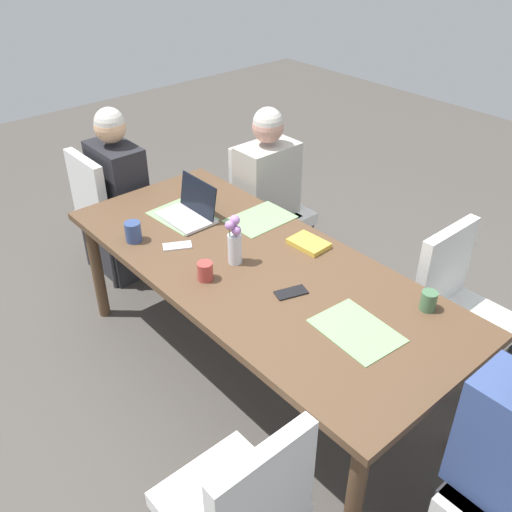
% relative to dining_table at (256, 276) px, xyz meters
% --- Properties ---
extents(ground_plane, '(10.00, 10.00, 0.00)m').
position_rel_dining_table_xyz_m(ground_plane, '(0.00, 0.00, -0.67)').
color(ground_plane, '#4C4742').
extents(dining_table, '(2.24, 0.96, 0.74)m').
position_rel_dining_table_xyz_m(dining_table, '(0.00, 0.00, 0.00)').
color(dining_table, brown).
rests_on(dining_table, ground_plane).
extents(person_head_right_left_near, '(0.40, 0.36, 1.19)m').
position_rel_dining_table_xyz_m(person_head_right_left_near, '(1.41, -0.02, -0.14)').
color(person_head_right_left_near, '#2D2D33').
rests_on(person_head_right_left_near, ground_plane).
extents(chair_far_left_mid, '(0.44, 0.44, 0.90)m').
position_rel_dining_table_xyz_m(chair_far_left_mid, '(-0.81, 0.80, -0.17)').
color(chair_far_left_mid, silver).
rests_on(chair_far_left_mid, ground_plane).
extents(person_far_left_mid, '(0.36, 0.40, 1.19)m').
position_rel_dining_table_xyz_m(person_far_left_mid, '(-0.74, 0.74, -0.14)').
color(person_far_left_mid, '#2D2D33').
rests_on(person_far_left_mid, ground_plane).
extents(chair_head_left_left_far, '(0.44, 0.44, 0.90)m').
position_rel_dining_table_xyz_m(chair_head_left_left_far, '(-1.44, -0.08, -0.17)').
color(chair_head_left_left_far, silver).
rests_on(chair_head_left_left_far, ground_plane).
extents(person_head_left_left_far, '(0.40, 0.36, 1.19)m').
position_rel_dining_table_xyz_m(person_head_left_left_far, '(-1.38, -0.01, -0.14)').
color(person_head_left_left_far, '#2D2D33').
rests_on(person_head_left_left_far, ground_plane).
extents(chair_far_right_near, '(0.44, 0.44, 0.90)m').
position_rel_dining_table_xyz_m(chair_far_right_near, '(0.70, 0.79, -0.17)').
color(chair_far_right_near, silver).
rests_on(chair_far_right_near, ground_plane).
extents(chair_near_right_mid, '(0.44, 0.44, 0.90)m').
position_rel_dining_table_xyz_m(chair_near_right_mid, '(0.84, -0.80, -0.17)').
color(chair_near_right_mid, silver).
rests_on(chair_near_right_mid, ground_plane).
extents(flower_vase, '(0.08, 0.09, 0.27)m').
position_rel_dining_table_xyz_m(flower_vase, '(-0.08, -0.07, 0.20)').
color(flower_vase, silver).
rests_on(flower_vase, dining_table).
extents(placemat_head_right_left_near, '(0.38, 0.29, 0.00)m').
position_rel_dining_table_xyz_m(placemat_head_right_left_near, '(0.66, -0.01, 0.07)').
color(placemat_head_right_left_near, '#7FAD70').
rests_on(placemat_head_right_left_near, dining_table).
extents(placemat_far_left_mid, '(0.27, 0.36, 0.00)m').
position_rel_dining_table_xyz_m(placemat_far_left_mid, '(-0.33, 0.32, 0.07)').
color(placemat_far_left_mid, '#7FAD70').
rests_on(placemat_far_left_mid, dining_table).
extents(placemat_head_left_left_far, '(0.38, 0.28, 0.00)m').
position_rel_dining_table_xyz_m(placemat_head_left_left_far, '(-0.65, -0.00, 0.07)').
color(placemat_head_left_left_far, '#7FAD70').
rests_on(placemat_head_left_left_far, dining_table).
extents(laptop_head_left_left_far, '(0.32, 0.22, 0.21)m').
position_rel_dining_table_xyz_m(laptop_head_left_left_far, '(-0.61, 0.03, 0.12)').
color(laptop_head_left_left_far, silver).
rests_on(laptop_head_left_left_far, dining_table).
extents(coffee_mug_near_left, '(0.09, 0.09, 0.11)m').
position_rel_dining_table_xyz_m(coffee_mug_near_left, '(-0.60, -0.34, 0.13)').
color(coffee_mug_near_left, '#33477A').
rests_on(coffee_mug_near_left, dining_table).
extents(coffee_mug_near_right, '(0.08, 0.08, 0.09)m').
position_rel_dining_table_xyz_m(coffee_mug_near_right, '(-0.06, -0.27, 0.12)').
color(coffee_mug_near_right, '#AD3D38').
rests_on(coffee_mug_near_right, dining_table).
extents(coffee_mug_centre_left, '(0.07, 0.07, 0.09)m').
position_rel_dining_table_xyz_m(coffee_mug_centre_left, '(0.77, 0.35, 0.12)').
color(coffee_mug_centre_left, '#47704C').
rests_on(coffee_mug_centre_left, dining_table).
extents(book_red_cover, '(0.21, 0.15, 0.03)m').
position_rel_dining_table_xyz_m(book_red_cover, '(0.05, 0.33, 0.08)').
color(book_red_cover, gold).
rests_on(book_red_cover, dining_table).
extents(phone_black, '(0.12, 0.16, 0.01)m').
position_rel_dining_table_xyz_m(phone_black, '(0.29, -0.03, 0.08)').
color(phone_black, black).
rests_on(phone_black, dining_table).
extents(phone_silver, '(0.14, 0.17, 0.01)m').
position_rel_dining_table_xyz_m(phone_silver, '(-0.40, -0.20, 0.08)').
color(phone_silver, silver).
rests_on(phone_silver, dining_table).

